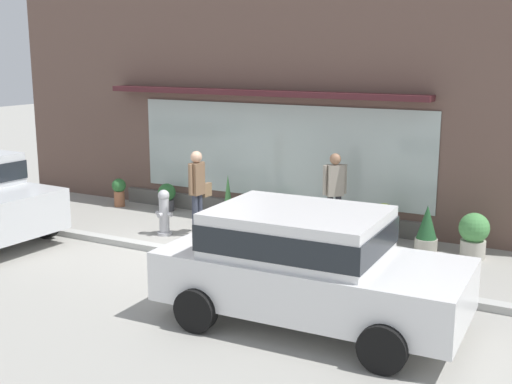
% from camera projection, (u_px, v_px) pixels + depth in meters
% --- Properties ---
extents(ground_plane, '(60.00, 60.00, 0.00)m').
position_uv_depth(ground_plane, '(186.00, 252.00, 12.49)').
color(ground_plane, '#9E9B93').
extents(curb_strip, '(14.00, 0.24, 0.12)m').
position_uv_depth(curb_strip, '(180.00, 252.00, 12.31)').
color(curb_strip, '#B2B2AD').
rests_on(curb_strip, ground_plane).
extents(storefront, '(14.00, 0.81, 5.28)m').
position_uv_depth(storefront, '(265.00, 104.00, 14.69)').
color(storefront, brown).
rests_on(storefront, ground_plane).
extents(fire_hydrant, '(0.39, 0.35, 0.96)m').
position_uv_depth(fire_hydrant, '(164.00, 212.00, 13.60)').
color(fire_hydrant, '#B2B2B7').
rests_on(fire_hydrant, ground_plane).
extents(pedestrian_with_handbag, '(0.24, 0.65, 1.77)m').
position_uv_depth(pedestrian_with_handbag, '(198.00, 186.00, 13.43)').
color(pedestrian_with_handbag, '#333847').
rests_on(pedestrian_with_handbag, ground_plane).
extents(pedestrian_passerby, '(0.40, 0.38, 1.73)m').
position_uv_depth(pedestrian_passerby, '(335.00, 187.00, 13.40)').
color(pedestrian_passerby, '#232328').
rests_on(pedestrian_passerby, ground_plane).
extents(parked_car_white, '(4.24, 2.16, 1.62)m').
position_uv_depth(parked_car_white, '(306.00, 261.00, 9.08)').
color(parked_car_white, white).
rests_on(parked_car_white, ground_plane).
extents(potted_plant_trailing_edge, '(0.45, 0.45, 0.69)m').
position_uv_depth(potted_plant_trailing_edge, '(255.00, 210.00, 14.21)').
color(potted_plant_trailing_edge, '#4C4C51').
rests_on(potted_plant_trailing_edge, ground_plane).
extents(potted_plant_corner_tall, '(0.55, 0.55, 0.86)m').
position_uv_depth(potted_plant_corner_tall, '(474.00, 234.00, 12.05)').
color(potted_plant_corner_tall, '#B7B2A3').
rests_on(potted_plant_corner_tall, ground_plane).
extents(potted_plant_window_center, '(0.42, 0.42, 0.66)m').
position_uv_depth(potted_plant_window_center, '(167.00, 196.00, 15.69)').
color(potted_plant_window_center, '#4C4C51').
rests_on(potted_plant_window_center, ground_plane).
extents(potted_plant_window_left, '(0.24, 0.24, 1.01)m').
position_uv_depth(potted_plant_window_left, '(228.00, 197.00, 14.95)').
color(potted_plant_window_left, '#B7B2A3').
rests_on(potted_plant_window_left, ground_plane).
extents(potted_plant_near_hydrant, '(0.43, 0.43, 0.90)m').
position_uv_depth(potted_plant_near_hydrant, '(427.00, 229.00, 12.53)').
color(potted_plant_near_hydrant, '#B7B2A3').
rests_on(potted_plant_near_hydrant, ground_plane).
extents(potted_plant_window_right, '(0.34, 0.34, 0.69)m').
position_uv_depth(potted_plant_window_right, '(119.00, 191.00, 16.13)').
color(potted_plant_window_right, '#9E6042').
rests_on(potted_plant_window_right, ground_plane).
extents(potted_plant_low_front, '(0.47, 0.47, 0.80)m').
position_uv_depth(potted_plant_low_front, '(384.00, 221.00, 13.07)').
color(potted_plant_low_front, '#4C4C51').
rests_on(potted_plant_low_front, ground_plane).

